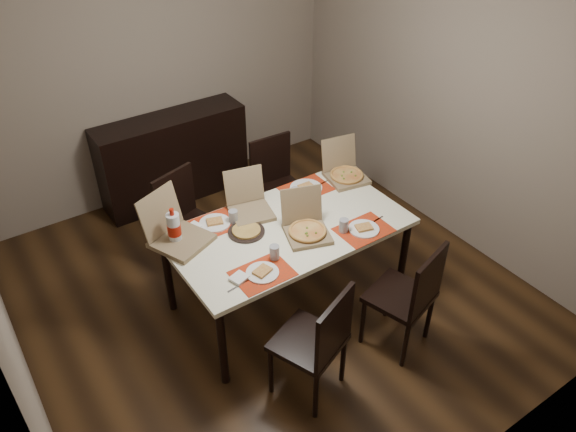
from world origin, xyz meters
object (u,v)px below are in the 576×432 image
(sideboard, at_px, (173,158))
(chair_far_right, at_px, (277,182))
(dip_bowl, at_px, (292,205))
(soda_bottle, at_px, (174,229))
(dining_table, at_px, (288,234))
(chair_near_right, at_px, (410,295))
(chair_near_left, at_px, (318,340))
(pizza_box_center, at_px, (306,228))
(chair_far_left, at_px, (186,219))

(sideboard, relative_size, chair_far_right, 1.61)
(dip_bowl, distance_m, soda_bottle, 0.97)
(dining_table, relative_size, dip_bowl, 16.43)
(chair_near_right, bearing_deg, chair_far_right, 88.74)
(dip_bowl, bearing_deg, chair_near_left, -116.37)
(pizza_box_center, xyz_separation_m, dip_bowl, (0.11, 0.35, -0.04))
(sideboard, height_order, chair_near_left, chair_near_left)
(chair_near_right, bearing_deg, chair_far_left, 117.93)
(chair_far_right, xyz_separation_m, soda_bottle, (-1.26, -0.58, 0.36))
(chair_near_left, xyz_separation_m, soda_bottle, (-0.43, 1.17, 0.36))
(dining_table, distance_m, chair_far_right, 1.02)
(chair_near_right, height_order, chair_far_left, same)
(sideboard, distance_m, chair_near_right, 2.89)
(dip_bowl, bearing_deg, soda_bottle, 173.83)
(pizza_box_center, relative_size, soda_bottle, 1.45)
(sideboard, relative_size, dip_bowl, 13.69)
(chair_far_left, xyz_separation_m, chair_far_right, (0.95, 0.05, 0.00))
(chair_near_right, height_order, pizza_box_center, pizza_box_center)
(chair_far_right, relative_size, pizza_box_center, 2.16)
(chair_near_right, xyz_separation_m, pizza_box_center, (-0.38, 0.75, 0.29))
(sideboard, bearing_deg, pizza_box_center, -85.99)
(dining_table, bearing_deg, chair_far_left, 119.64)
(dining_table, distance_m, soda_bottle, 0.86)
(chair_far_left, xyz_separation_m, dip_bowl, (0.65, -0.63, 0.25))
(chair_far_right, height_order, pizza_box_center, pizza_box_center)
(dip_bowl, bearing_deg, pizza_box_center, -107.28)
(sideboard, distance_m, chair_far_left, 1.18)
(sideboard, xyz_separation_m, chair_near_left, (-0.27, -2.81, 0.06))
(chair_near_left, xyz_separation_m, chair_far_left, (-0.12, 1.70, 0.00))
(dining_table, bearing_deg, sideboard, 92.40)
(chair_near_left, distance_m, dip_bowl, 1.22)
(chair_near_right, distance_m, dip_bowl, 1.16)
(chair_near_right, distance_m, chair_far_right, 1.78)
(dining_table, height_order, chair_near_left, chair_near_left)
(chair_far_right, distance_m, pizza_box_center, 1.15)
(chair_near_right, xyz_separation_m, chair_far_left, (-0.91, 1.73, 0.00))
(chair_near_left, height_order, chair_far_right, same)
(pizza_box_center, bearing_deg, chair_far_right, 68.02)
(chair_far_right, bearing_deg, dining_table, -118.50)
(dining_table, xyz_separation_m, chair_near_right, (0.44, -0.89, -0.17))
(chair_far_right, height_order, dip_bowl, chair_far_right)
(pizza_box_center, bearing_deg, chair_near_left, -120.31)
(chair_far_right, xyz_separation_m, pizza_box_center, (-0.42, -1.03, 0.29))
(chair_far_left, bearing_deg, sideboard, 70.67)
(sideboard, xyz_separation_m, soda_bottle, (-0.70, -1.64, 0.43))
(sideboard, bearing_deg, dining_table, -87.60)
(chair_near_left, height_order, dip_bowl, chair_near_left)
(chair_far_left, bearing_deg, dining_table, -60.36)
(pizza_box_center, bearing_deg, chair_near_right, -63.34)
(sideboard, relative_size, chair_near_right, 1.61)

